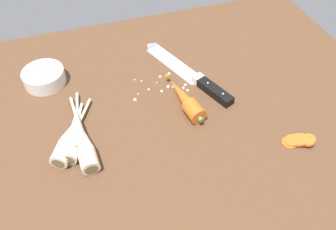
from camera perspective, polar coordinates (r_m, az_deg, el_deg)
ground_plane at (r=86.20cm, az=-0.41°, el=-0.65°), size 120.00×90.00×4.00cm
chefs_knife at (r=96.15cm, az=2.64°, el=7.59°), size 15.87×33.52×4.18cm
whole_carrot at (r=85.19cm, az=2.98°, el=2.54°), size 6.37×18.55×4.20cm
parsnip_front at (r=79.78cm, az=-15.70°, el=-3.93°), size 7.64×17.77×4.00cm
parsnip_mid_left at (r=81.57cm, az=-15.02°, el=-2.24°), size 5.47×19.44×4.00cm
parsnip_mid_right at (r=78.56cm, az=-13.96°, el=-4.48°), size 4.83×24.17×4.00cm
parsnip_back at (r=79.94cm, az=-16.17°, el=-3.95°), size 11.70×19.24×4.00cm
carrot_slice_stack at (r=83.48cm, az=20.87°, el=-4.03°), size 7.14×4.79×2.59cm
prep_bowl at (r=97.33cm, az=-20.04°, el=6.05°), size 11.00×11.00×4.00cm
mince_crumbs at (r=91.39cm, az=-0.12°, el=4.92°), size 15.15×10.07×0.90cm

